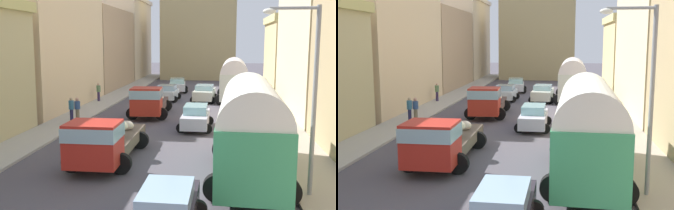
% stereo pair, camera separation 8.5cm
% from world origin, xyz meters
% --- Properties ---
extents(ground_plane, '(154.00, 154.00, 0.00)m').
position_xyz_m(ground_plane, '(0.00, 27.00, 0.00)').
color(ground_plane, '#4E4951').
extents(sidewalk_left, '(2.50, 70.00, 0.14)m').
position_xyz_m(sidewalk_left, '(-7.25, 27.00, 0.07)').
color(sidewalk_left, '#ABA69C').
rests_on(sidewalk_left, ground).
extents(sidewalk_right, '(2.50, 70.00, 0.14)m').
position_xyz_m(sidewalk_right, '(7.25, 27.00, 0.07)').
color(sidewalk_right, '#A59788').
rests_on(sidewalk_right, ground).
extents(building_left_2, '(5.04, 14.72, 10.01)m').
position_xyz_m(building_left_2, '(-11.02, 26.30, 5.01)').
color(building_left_2, beige).
rests_on(building_left_2, ground).
extents(building_left_3, '(4.93, 14.79, 9.39)m').
position_xyz_m(building_left_3, '(-10.96, 41.32, 4.70)').
color(building_left_3, tan).
rests_on(building_left_3, ground).
extents(building_left_4, '(6.01, 13.74, 12.14)m').
position_xyz_m(building_left_4, '(-11.23, 56.33, 6.10)').
color(building_left_4, beige).
rests_on(building_left_4, ground).
extents(building_right_2, '(6.50, 13.80, 12.65)m').
position_xyz_m(building_right_2, '(11.46, 25.59, 6.35)').
color(building_right_2, beige).
rests_on(building_right_2, ground).
extents(building_right_3, '(4.73, 10.32, 8.28)m').
position_xyz_m(building_right_3, '(10.65, 38.55, 4.18)').
color(building_right_3, '#DAC38A').
rests_on(building_right_3, ground).
extents(distant_church, '(10.99, 7.51, 20.89)m').
position_xyz_m(distant_church, '(0.00, 56.16, 6.90)').
color(distant_church, tan).
rests_on(distant_church, ground).
extents(parked_bus_0, '(3.59, 8.66, 4.07)m').
position_xyz_m(parked_bus_0, '(4.50, 9.50, 2.23)').
color(parked_bus_0, '#379661').
rests_on(parked_bus_0, ground).
extents(parked_bus_1, '(3.47, 8.32, 4.02)m').
position_xyz_m(parked_bus_1, '(4.59, 31.82, 2.21)').
color(parked_bus_1, silver).
rests_on(parked_bus_1, ground).
extents(cargo_truck_0, '(3.06, 7.06, 2.27)m').
position_xyz_m(cargo_truck_0, '(-1.91, 10.69, 1.16)').
color(cargo_truck_0, red).
rests_on(cargo_truck_0, ground).
extents(cargo_truck_1, '(3.14, 6.73, 2.36)m').
position_xyz_m(cargo_truck_1, '(-1.91, 22.77, 1.23)').
color(cargo_truck_1, '#B52B1C').
rests_on(cargo_truck_1, ground).
extents(car_0, '(2.51, 3.80, 1.51)m').
position_xyz_m(car_0, '(-1.70, 31.55, 0.77)').
color(car_0, silver).
rests_on(car_0, ground).
extents(car_1, '(2.54, 4.13, 1.56)m').
position_xyz_m(car_1, '(-1.42, 38.34, 0.79)').
color(car_1, silver).
rests_on(car_1, ground).
extents(car_3, '(2.27, 4.29, 1.55)m').
position_xyz_m(car_3, '(1.76, 19.01, 0.78)').
color(car_3, silver).
rests_on(car_3, ground).
extents(car_4, '(2.55, 4.46, 1.56)m').
position_xyz_m(car_4, '(1.85, 31.52, 0.80)').
color(car_4, beige).
rests_on(car_4, ground).
extents(pedestrian_0, '(0.45, 0.45, 1.80)m').
position_xyz_m(pedestrian_0, '(-7.84, 29.55, 1.03)').
color(pedestrian_0, '#2F2347').
rests_on(pedestrian_0, ground).
extents(pedestrian_1, '(0.51, 0.51, 1.85)m').
position_xyz_m(pedestrian_1, '(-6.67, 19.36, 1.06)').
color(pedestrian_1, '#211F43').
rests_on(pedestrian_1, ground).
extents(pedestrian_2, '(0.55, 0.55, 1.78)m').
position_xyz_m(pedestrian_2, '(-6.40, 19.78, 1.01)').
color(pedestrian_2, '#796B51').
rests_on(pedestrian_2, ground).
extents(streetlamp_near, '(1.94, 0.28, 6.77)m').
position_xyz_m(streetlamp_near, '(6.24, 7.62, 4.05)').
color(streetlamp_near, gray).
rests_on(streetlamp_near, ground).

